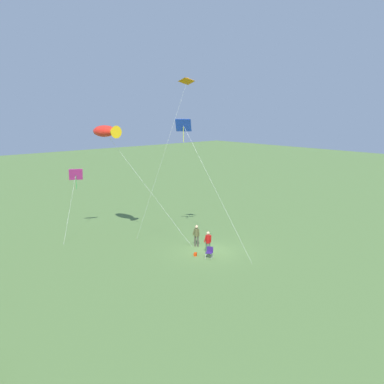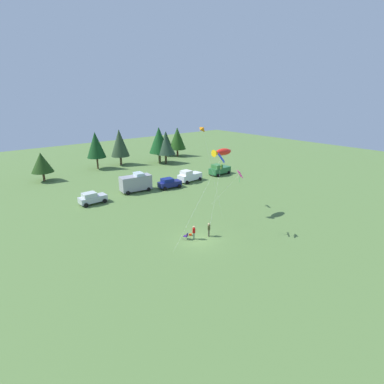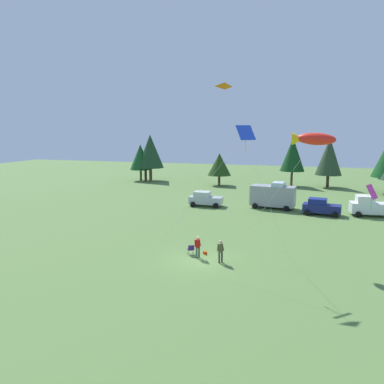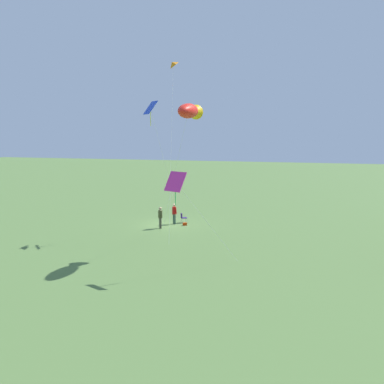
{
  "view_description": "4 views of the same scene",
  "coord_description": "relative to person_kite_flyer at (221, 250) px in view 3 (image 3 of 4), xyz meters",
  "views": [
    {
      "loc": [
        -23.82,
        23.07,
        11.04
      ],
      "look_at": [
        0.97,
        1.01,
        4.66
      ],
      "focal_mm": 42.0,
      "sensor_mm": 36.0,
      "label": 1
    },
    {
      "loc": [
        -20.99,
        -24.26,
        16.68
      ],
      "look_at": [
        0.69,
        2.08,
        5.36
      ],
      "focal_mm": 28.0,
      "sensor_mm": 36.0,
      "label": 2
    },
    {
      "loc": [
        7.29,
        -25.94,
        9.68
      ],
      "look_at": [
        -0.52,
        -0.31,
        5.26
      ],
      "focal_mm": 35.0,
      "sensor_mm": 36.0,
      "label": 3
    },
    {
      "loc": [
        35.1,
        12.25,
        7.8
      ],
      "look_at": [
        1.03,
        2.46,
        2.98
      ],
      "focal_mm": 42.0,
      "sensor_mm": 36.0,
      "label": 4
    }
  ],
  "objects": [
    {
      "name": "kite_delta_orange",
      "position": [
        -0.08,
        1.03,
        11.8
      ],
      "size": [
        5.58,
        1.92,
        13.2
      ],
      "color": "orange",
      "rests_on": "ground"
    },
    {
      "name": "person_kite_flyer",
      "position": [
        0.0,
        0.0,
        0.0
      ],
      "size": [
        0.51,
        0.5,
        1.74
      ],
      "rotation": [
        0.0,
        0.0,
        2.19
      ],
      "color": "#424032",
      "rests_on": "ground"
    },
    {
      "name": "backpack_on_grass",
      "position": [
        -1.61,
        1.58,
        -0.91
      ],
      "size": [
        0.37,
        0.39,
        0.22
      ],
      "primitive_type": "cube",
      "rotation": [
        0.0,
        0.0,
        5.4
      ],
      "color": "red",
      "rests_on": "ground"
    },
    {
      "name": "treeline_distant",
      "position": [
        3.2,
        40.31,
        4.04
      ],
      "size": [
        55.88,
        11.98,
        8.94
      ],
      "color": "#454128",
      "rests_on": "ground"
    },
    {
      "name": "kite_diamond_rainbow",
      "position": [
        10.57,
        4.8,
        3.99
      ],
      "size": [
        3.62,
        3.62,
        5.62
      ],
      "color": "#DA2E98",
      "rests_on": "ground"
    },
    {
      "name": "folding_chair",
      "position": [
        -2.63,
        1.09,
        -0.53
      ],
      "size": [
        0.66,
        0.66,
        0.82
      ],
      "rotation": [
        0.0,
        0.0,
        2.1
      ],
      "color": "navy",
      "rests_on": "ground"
    },
    {
      "name": "ground_plane",
      "position": [
        -1.6,
        0.03,
        -1.02
      ],
      "size": [
        160.0,
        160.0,
        0.0
      ],
      "primitive_type": "plane",
      "color": "#54753A"
    },
    {
      "name": "kite_large_fish",
      "position": [
        6.05,
        4.24,
        8.02
      ],
      "size": [
        7.65,
        4.56,
        9.57
      ],
      "color": "red",
      "rests_on": "ground"
    },
    {
      "name": "car_navy_hatch",
      "position": [
        7.62,
        19.08,
        -0.07
      ],
      "size": [
        4.38,
        2.62,
        1.89
      ],
      "rotation": [
        0.0,
        0.0,
        3.02
      ],
      "color": "navy",
      "rests_on": "ground"
    },
    {
      "name": "kite_diamond_blue",
      "position": [
        1.54,
        -0.1,
        8.32
      ],
      "size": [
        7.96,
        1.38,
        10.04
      ],
      "color": "blue",
      "rests_on": "ground"
    },
    {
      "name": "truck_white_pickup",
      "position": [
        13.18,
        20.09,
        0.08
      ],
      "size": [
        5.15,
        2.75,
        2.34
      ],
      "rotation": [
        0.0,
        0.0,
        3.23
      ],
      "color": "silver",
      "rests_on": "ground"
    },
    {
      "name": "van_motorhome_grey",
      "position": [
        1.96,
        21.23,
        0.62
      ],
      "size": [
        5.64,
        3.17,
        3.34
      ],
      "rotation": [
        0.0,
        0.0,
        -0.13
      ],
      "color": "#95959D",
      "rests_on": "ground"
    },
    {
      "name": "car_silver_compact",
      "position": [
        -6.55,
        20.07,
        -0.07
      ],
      "size": [
        4.23,
        2.26,
        1.89
      ],
      "rotation": [
        0.0,
        0.0,
        3.16
      ],
      "color": "#B3BAC1",
      "rests_on": "ground"
    },
    {
      "name": "person_spectator",
      "position": [
        -1.91,
        0.55,
        0.0
      ],
      "size": [
        0.49,
        0.54,
        1.74
      ],
      "rotation": [
        0.0,
        0.0,
        2.39
      ],
      "color": "#375342",
      "rests_on": "ground"
    }
  ]
}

